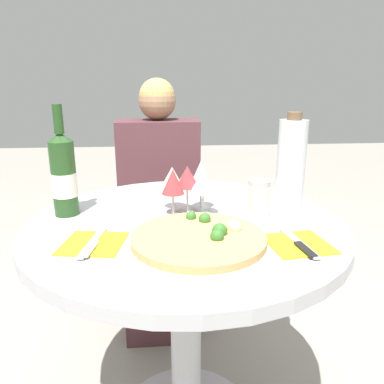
% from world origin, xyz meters
% --- Properties ---
extents(dining_table, '(0.94, 0.94, 0.77)m').
position_xyz_m(dining_table, '(0.00, 0.00, 0.60)').
color(dining_table, '#B2B2B7').
rests_on(dining_table, ground_plane).
extents(chair_behind_diner, '(0.42, 0.42, 0.91)m').
position_xyz_m(chair_behind_diner, '(-0.08, 0.82, 0.45)').
color(chair_behind_diner, silver).
rests_on(chair_behind_diner, ground_plane).
extents(seated_diner, '(0.39, 0.46, 1.18)m').
position_xyz_m(seated_diner, '(-0.08, 0.67, 0.52)').
color(seated_diner, '#512D33').
rests_on(seated_diner, ground_plane).
extents(pizza_large, '(0.35, 0.35, 0.05)m').
position_xyz_m(pizza_large, '(0.03, -0.15, 0.78)').
color(pizza_large, tan).
rests_on(pizza_large, dining_table).
extents(wine_bottle, '(0.08, 0.08, 0.34)m').
position_xyz_m(wine_bottle, '(-0.36, 0.09, 0.90)').
color(wine_bottle, '#23471E').
rests_on(wine_bottle, dining_table).
extents(tall_carafe, '(0.09, 0.09, 0.31)m').
position_xyz_m(tall_carafe, '(0.35, 0.12, 0.91)').
color(tall_carafe, silver).
rests_on(tall_carafe, dining_table).
extents(sugar_shaker, '(0.07, 0.07, 0.12)m').
position_xyz_m(sugar_shaker, '(0.22, 0.00, 0.83)').
color(sugar_shaker, silver).
rests_on(sugar_shaker, dining_table).
extents(wine_glass_front_left, '(0.07, 0.07, 0.15)m').
position_xyz_m(wine_glass_front_left, '(-0.03, 0.05, 0.87)').
color(wine_glass_front_left, silver).
rests_on(wine_glass_front_left, dining_table).
extents(wine_glass_back_right, '(0.07, 0.07, 0.16)m').
position_xyz_m(wine_glass_back_right, '(0.06, 0.11, 0.88)').
color(wine_glass_back_right, silver).
rests_on(wine_glass_back_right, dining_table).
extents(wine_glass_front_right, '(0.08, 0.08, 0.14)m').
position_xyz_m(wine_glass_front_right, '(0.06, 0.05, 0.87)').
color(wine_glass_front_right, silver).
rests_on(wine_glass_front_right, dining_table).
extents(wine_glass_back_left, '(0.08, 0.08, 0.14)m').
position_xyz_m(wine_glass_back_left, '(-0.03, 0.11, 0.87)').
color(wine_glass_back_left, silver).
rests_on(wine_glass_back_left, dining_table).
extents(wine_glass_center, '(0.07, 0.07, 0.15)m').
position_xyz_m(wine_glass_center, '(0.01, 0.08, 0.88)').
color(wine_glass_center, silver).
rests_on(wine_glass_center, dining_table).
extents(place_setting_left, '(0.17, 0.19, 0.01)m').
position_xyz_m(place_setting_left, '(-0.24, -0.15, 0.77)').
color(place_setting_left, yellow).
rests_on(place_setting_left, dining_table).
extents(place_setting_right, '(0.17, 0.19, 0.01)m').
position_xyz_m(place_setting_right, '(0.27, -0.20, 0.77)').
color(place_setting_right, yellow).
rests_on(place_setting_right, dining_table).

